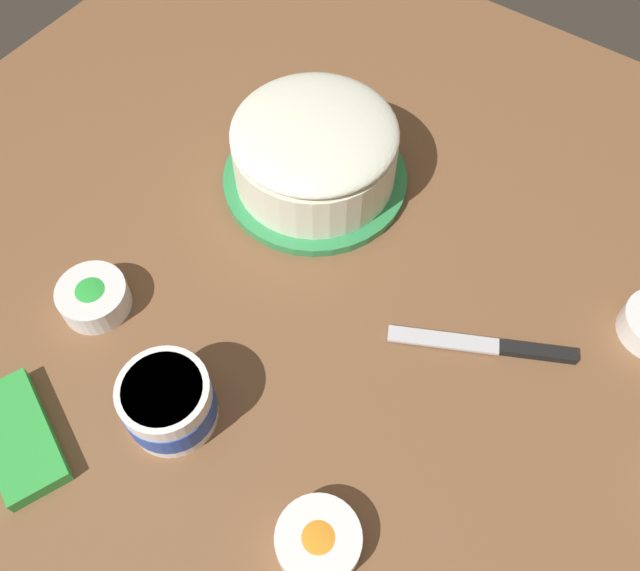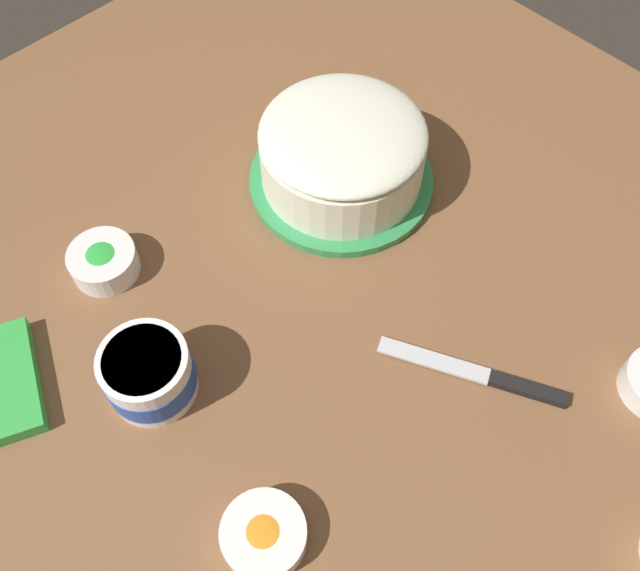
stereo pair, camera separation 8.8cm
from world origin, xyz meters
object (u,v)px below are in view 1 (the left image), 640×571
object	(u,v)px
sprinkle_bowl_green	(93,297)
candy_box_lower	(19,437)
frosted_cake	(315,155)
spreading_knife	(499,347)
sprinkle_bowl_orange	(318,540)
frosting_tub	(168,402)

from	to	relation	value
sprinkle_bowl_green	candy_box_lower	bearing A→B (deg)	107.31
frosted_cake	spreading_knife	xyz separation A→B (m)	(-0.35, 0.09, -0.05)
frosted_cake	spreading_knife	size ratio (longest dim) A/B	1.22
candy_box_lower	frosted_cake	bearing A→B (deg)	-72.80
sprinkle_bowl_green	sprinkle_bowl_orange	distance (m)	0.42
frosting_tub	sprinkle_bowl_green	xyz separation A→B (m)	(0.18, -0.06, -0.02)
spreading_knife	sprinkle_bowl_orange	distance (m)	0.33
spreading_knife	sprinkle_bowl_orange	world-z (taller)	sprinkle_bowl_orange
sprinkle_bowl_orange	candy_box_lower	size ratio (longest dim) A/B	0.61
frosted_cake	candy_box_lower	world-z (taller)	frosted_cake
sprinkle_bowl_green	sprinkle_bowl_orange	world-z (taller)	sprinkle_bowl_green
sprinkle_bowl_orange	spreading_knife	bearing A→B (deg)	-99.07
sprinkle_bowl_green	candy_box_lower	size ratio (longest dim) A/B	0.59
spreading_knife	frosting_tub	bearing A→B (deg)	47.31
spreading_knife	sprinkle_bowl_green	size ratio (longest dim) A/B	2.43
frosted_cake	sprinkle_bowl_orange	bearing A→B (deg)	125.52
candy_box_lower	sprinkle_bowl_orange	bearing A→B (deg)	-140.19
spreading_knife	sprinkle_bowl_orange	size ratio (longest dim) A/B	2.35
frosting_tub	sprinkle_bowl_green	size ratio (longest dim) A/B	1.19
frosted_cake	spreading_knife	distance (m)	0.36
sprinkle_bowl_green	candy_box_lower	xyz separation A→B (m)	(-0.06, 0.18, -0.01)
candy_box_lower	spreading_knife	bearing A→B (deg)	-110.06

